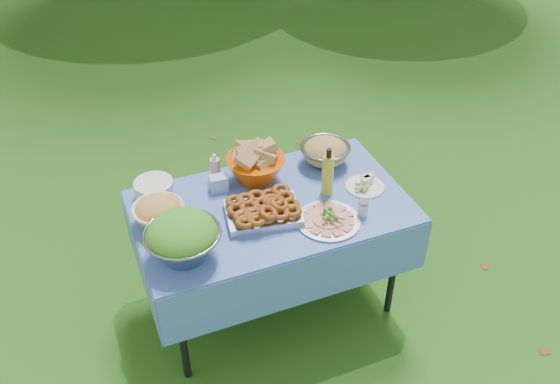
{
  "coord_description": "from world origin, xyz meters",
  "views": [
    {
      "loc": [
        -0.88,
        -2.31,
        2.76
      ],
      "look_at": [
        0.05,
        0.0,
        0.84
      ],
      "focal_mm": 38.0,
      "sensor_mm": 36.0,
      "label": 1
    }
  ],
  "objects_px": {
    "charcuterie_platter": "(328,216)",
    "oil_bottle": "(328,172)",
    "pasta_bowl_steel": "(325,151)",
    "salad_bowl": "(182,238)",
    "picnic_table": "(272,257)",
    "bread_bowl": "(256,163)",
    "plate_stack": "(154,189)"
  },
  "relations": [
    {
      "from": "picnic_table",
      "to": "pasta_bowl_steel",
      "type": "bearing_deg",
      "value": 30.83
    },
    {
      "from": "charcuterie_platter",
      "to": "oil_bottle",
      "type": "distance_m",
      "value": 0.27
    },
    {
      "from": "charcuterie_platter",
      "to": "plate_stack",
      "type": "bearing_deg",
      "value": 145.07
    },
    {
      "from": "bread_bowl",
      "to": "oil_bottle",
      "type": "height_order",
      "value": "oil_bottle"
    },
    {
      "from": "plate_stack",
      "to": "charcuterie_platter",
      "type": "xyz_separation_m",
      "value": [
        0.79,
        -0.55,
        -0.01
      ]
    },
    {
      "from": "charcuterie_platter",
      "to": "picnic_table",
      "type": "bearing_deg",
      "value": 133.43
    },
    {
      "from": "plate_stack",
      "to": "charcuterie_platter",
      "type": "bearing_deg",
      "value": -34.93
    },
    {
      "from": "pasta_bowl_steel",
      "to": "charcuterie_platter",
      "type": "distance_m",
      "value": 0.54
    },
    {
      "from": "pasta_bowl_steel",
      "to": "charcuterie_platter",
      "type": "bearing_deg",
      "value": -113.42
    },
    {
      "from": "picnic_table",
      "to": "oil_bottle",
      "type": "bearing_deg",
      "value": -1.96
    },
    {
      "from": "picnic_table",
      "to": "salad_bowl",
      "type": "distance_m",
      "value": 0.76
    },
    {
      "from": "pasta_bowl_steel",
      "to": "bread_bowl",
      "type": "bearing_deg",
      "value": -178.87
    },
    {
      "from": "salad_bowl",
      "to": "charcuterie_platter",
      "type": "bearing_deg",
      "value": -1.95
    },
    {
      "from": "bread_bowl",
      "to": "pasta_bowl_steel",
      "type": "distance_m",
      "value": 0.44
    },
    {
      "from": "bread_bowl",
      "to": "charcuterie_platter",
      "type": "relative_size",
      "value": 1.0
    },
    {
      "from": "pasta_bowl_steel",
      "to": "oil_bottle",
      "type": "bearing_deg",
      "value": -113.13
    },
    {
      "from": "picnic_table",
      "to": "pasta_bowl_steel",
      "type": "xyz_separation_m",
      "value": [
        0.44,
        0.26,
        0.46
      ]
    },
    {
      "from": "bread_bowl",
      "to": "picnic_table",
      "type": "bearing_deg",
      "value": -90.82
    },
    {
      "from": "pasta_bowl_steel",
      "to": "salad_bowl",
      "type": "bearing_deg",
      "value": -154.11
    },
    {
      "from": "salad_bowl",
      "to": "bread_bowl",
      "type": "distance_m",
      "value": 0.71
    },
    {
      "from": "plate_stack",
      "to": "pasta_bowl_steel",
      "type": "height_order",
      "value": "pasta_bowl_steel"
    },
    {
      "from": "salad_bowl",
      "to": "bread_bowl",
      "type": "relative_size",
      "value": 1.1
    },
    {
      "from": "picnic_table",
      "to": "salad_bowl",
      "type": "height_order",
      "value": "salad_bowl"
    },
    {
      "from": "salad_bowl",
      "to": "picnic_table",
      "type": "bearing_deg",
      "value": 21.5
    },
    {
      "from": "bread_bowl",
      "to": "oil_bottle",
      "type": "relative_size",
      "value": 1.16
    },
    {
      "from": "picnic_table",
      "to": "bread_bowl",
      "type": "height_order",
      "value": "bread_bowl"
    },
    {
      "from": "salad_bowl",
      "to": "charcuterie_platter",
      "type": "height_order",
      "value": "salad_bowl"
    },
    {
      "from": "picnic_table",
      "to": "pasta_bowl_steel",
      "type": "relative_size",
      "value": 5.06
    },
    {
      "from": "bread_bowl",
      "to": "oil_bottle",
      "type": "bearing_deg",
      "value": -39.68
    },
    {
      "from": "salad_bowl",
      "to": "oil_bottle",
      "type": "relative_size",
      "value": 1.28
    },
    {
      "from": "plate_stack",
      "to": "oil_bottle",
      "type": "xyz_separation_m",
      "value": [
        0.88,
        -0.32,
        0.1
      ]
    },
    {
      "from": "salad_bowl",
      "to": "charcuterie_platter",
      "type": "xyz_separation_m",
      "value": [
        0.76,
        -0.03,
        -0.08
      ]
    }
  ]
}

